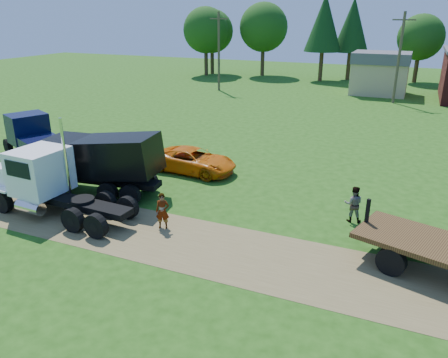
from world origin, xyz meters
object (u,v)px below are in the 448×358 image
at_px(orange_pickup, 194,160).
at_px(black_dump_truck, 95,160).
at_px(white_semi_tractor, 43,181).
at_px(navy_truck, 32,136).
at_px(spectator_a, 163,211).

bearing_deg(orange_pickup, black_dump_truck, 151.30).
bearing_deg(white_semi_tractor, navy_truck, 141.58).
relative_size(navy_truck, orange_pickup, 1.28).
bearing_deg(orange_pickup, navy_truck, 103.74).
relative_size(white_semi_tractor, navy_truck, 1.15).
distance_m(black_dump_truck, spectator_a, 5.76).
distance_m(black_dump_truck, orange_pickup, 5.87).
distance_m(white_semi_tractor, black_dump_truck, 2.94).
distance_m(navy_truck, spectator_a, 13.82).
height_order(black_dump_truck, navy_truck, black_dump_truck).
relative_size(orange_pickup, spectator_a, 3.15).
bearing_deg(navy_truck, white_semi_tractor, -16.54).
bearing_deg(spectator_a, white_semi_tractor, 167.62).
bearing_deg(white_semi_tractor, black_dump_truck, 77.43).
xyz_separation_m(white_semi_tractor, black_dump_truck, (0.78, 2.83, 0.28)).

